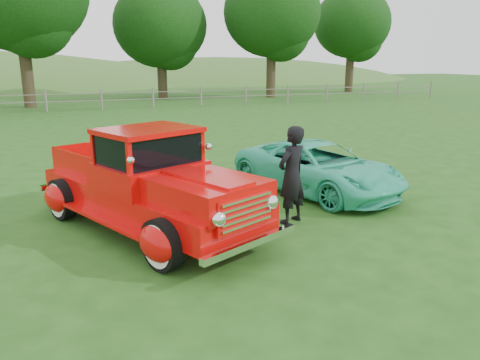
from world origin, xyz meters
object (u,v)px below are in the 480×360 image
object	(u,v)px
tree_near_east	(160,25)
man	(292,175)
red_pickup	(148,185)
teal_sedan	(318,168)
tree_mid_east	(272,13)
tree_far_east	(352,23)

from	to	relation	value
tree_near_east	man	bearing A→B (deg)	-96.84
red_pickup	man	size ratio (longest dim) A/B	2.98
tree_near_east	teal_sedan	world-z (taller)	tree_near_east
red_pickup	teal_sedan	size ratio (longest dim) A/B	1.31
red_pickup	teal_sedan	bearing A→B (deg)	-9.99
red_pickup	tree_mid_east	bearing A→B (deg)	36.90
tree_near_east	teal_sedan	distance (m)	27.20
tree_mid_east	tree_far_east	size ratio (longest dim) A/B	1.07
teal_sedan	man	distance (m)	2.17
tree_mid_east	tree_far_east	xyz separation A→B (m)	(9.00, 3.00, -0.31)
tree_mid_east	teal_sedan	size ratio (longest dim) A/B	2.35
red_pickup	teal_sedan	world-z (taller)	red_pickup
tree_far_east	man	size ratio (longest dim) A/B	5.03
tree_far_east	red_pickup	xyz separation A→B (m)	(-22.85, -28.76, -5.06)
red_pickup	tree_near_east	bearing A→B (deg)	53.27
tree_near_east	tree_mid_east	size ratio (longest dim) A/B	0.88
tree_near_east	tree_far_east	distance (m)	17.04
tree_mid_east	tree_far_east	distance (m)	9.49
teal_sedan	tree_far_east	bearing A→B (deg)	38.01
tree_far_east	tree_mid_east	bearing A→B (deg)	-161.57
red_pickup	man	xyz separation A→B (m)	(2.45, -0.56, 0.09)
tree_far_east	man	xyz separation A→B (m)	(-20.40, -29.32, -4.98)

